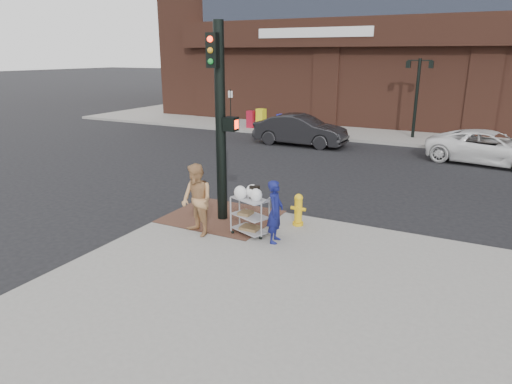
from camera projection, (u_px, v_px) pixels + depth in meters
The scene contains 14 objects.
ground at pixel (223, 237), 11.35m from camera, with size 220.00×220.00×0.00m, color black.
brick_curb_ramp at pixel (221, 216), 12.34m from camera, with size 2.80×2.40×0.01m, color brown.
lamp_post at pixel (417, 89), 23.34m from camera, with size 1.32×0.22×4.00m.
parking_sign at pixel (231, 108), 27.47m from camera, with size 0.05×0.05×2.20m, color black.
traffic_signal_pole at pixel (221, 118), 11.39m from camera, with size 0.61×0.51×5.00m.
woman_blue at pixel (275, 212), 10.49m from camera, with size 0.54×0.36×1.48m, color #111658.
pedestrian_tan at pixel (197, 200), 10.88m from camera, with size 0.85×0.66×1.75m, color tan.
sedan_dark at pixel (300, 130), 22.57m from camera, with size 1.59×4.57×1.51m, color black.
minivan_white at pixel (490, 148), 18.70m from camera, with size 2.25×4.87×1.35m, color white.
utility_cart at pixel (250, 212), 11.00m from camera, with size 1.00×0.78×1.23m.
fire_hydrant at pixel (298, 209), 11.61m from camera, with size 0.39×0.28×0.84m.
newsbox_red at pixel (251, 119), 27.01m from camera, with size 0.42×0.38×1.00m, color maroon.
newsbox_yellow at pixel (261, 118), 26.85m from camera, with size 0.48×0.43×1.13m, color yellow.
newsbox_blue at pixel (281, 122), 26.09m from camera, with size 0.39×0.35×0.92m, color #1923A5.
Camera 1 is at (5.53, -9.00, 4.38)m, focal length 32.00 mm.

